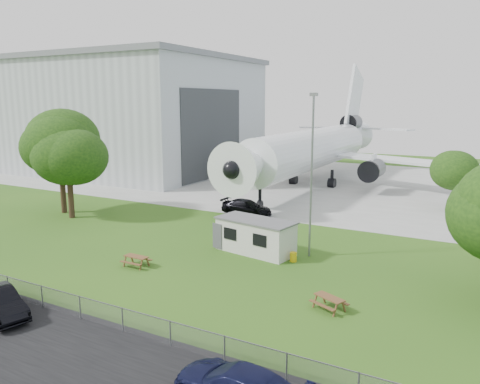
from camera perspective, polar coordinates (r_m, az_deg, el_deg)
The scene contains 14 objects.
ground at distance 34.62m, azimuth -8.28°, elevation -8.56°, with size 160.00×160.00×0.00m, color #406F1D.
asphalt_strip at distance 26.30m, azimuth -26.19°, elevation -16.18°, with size 120.00×8.00×0.02m, color black.
concrete_apron at distance 67.95m, azimuth 11.23°, elevation 1.05°, with size 120.00×46.00×0.03m, color #B7B7B2.
hangar at distance 84.72m, azimuth -14.60°, elevation 9.23°, with size 43.00×31.00×18.55m.
airliner at distance 65.85m, azimuth 9.17°, elevation 5.42°, with size 46.36×47.73×17.69m.
site_cabin at distance 36.22m, azimuth 1.92°, elevation -5.38°, with size 6.93×3.69×2.62m.
picnic_west at distance 34.42m, azimuth -12.51°, elevation -8.83°, with size 1.80×1.50×0.76m, color brown, non-canonical shape.
picnic_east at distance 27.61m, azimuth 10.79°, elevation -13.88°, with size 1.80×1.50×0.76m, color brown, non-canonical shape.
fence at distance 28.19m, azimuth -20.25°, elevation -13.85°, with size 58.00×0.04×1.30m, color gray.
lamp_mast at distance 34.64m, azimuth 8.69°, elevation 1.70°, with size 0.16×0.16×12.00m, color slate.
tree_west_big at distance 51.57m, azimuth -21.14°, elevation 5.46°, with size 7.80×7.80×11.11m.
tree_west_small at distance 49.08m, azimuth -20.25°, elevation 4.13°, with size 7.23×7.23×9.85m.
tree_far_apron at distance 55.19m, azimuth 25.08°, elevation 2.37°, with size 5.32×5.32×6.90m.
car_apron_van at distance 48.08m, azimuth 0.81°, elevation -1.91°, with size 2.18×5.37×1.56m, color black.
Camera 1 is at (19.75, -25.98, 11.54)m, focal length 35.00 mm.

